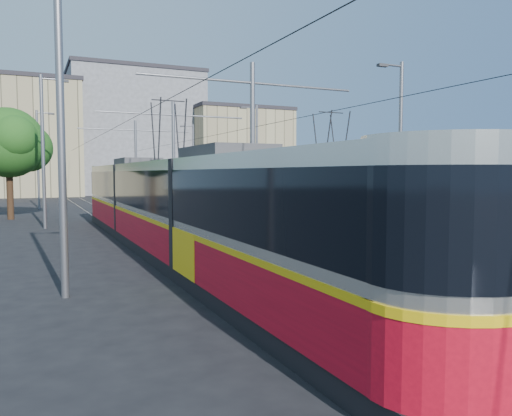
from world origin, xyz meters
name	(u,v)px	position (x,y,z in m)	size (l,w,h in m)	color
ground	(377,285)	(0.00, 0.00, 0.00)	(160.00, 160.00, 0.00)	black
platform	(188,222)	(0.00, 17.00, 0.15)	(4.00, 50.00, 0.30)	gray
tactile_strip_left	(163,220)	(-1.45, 17.00, 0.30)	(0.70, 50.00, 0.01)	gray
tactile_strip_right	(212,218)	(1.45, 17.00, 0.30)	(0.70, 50.00, 0.01)	gray
rails	(188,224)	(0.00, 17.00, 0.02)	(8.71, 70.00, 0.03)	gray
track_arrow	(320,338)	(-3.60, -3.00, 0.01)	(1.20, 5.00, 0.01)	silver
tram_left	(170,207)	(-3.60, 7.30, 1.71)	(2.43, 28.61, 5.50)	black
tram_right	(330,198)	(3.60, 7.84, 1.86)	(2.43, 32.39, 5.50)	black
catenary	(204,142)	(0.00, 14.15, 4.52)	(9.20, 70.00, 7.00)	slate
street_lamps	(169,153)	(0.00, 21.00, 4.18)	(15.18, 38.22, 8.00)	slate
shelter	(189,199)	(-0.09, 16.52, 1.47)	(0.81, 1.12, 2.23)	black
tree	(14,144)	(-9.03, 24.71, 4.73)	(4.82, 4.45, 7.00)	#382314
building_left	(12,138)	(-10.00, 60.00, 7.34)	(16.32, 12.24, 14.66)	tan
building_centre	(134,133)	(6.00, 64.00, 8.79)	(18.36, 14.28, 17.56)	gray
building_right	(238,151)	(20.00, 58.00, 6.21)	(14.28, 10.20, 12.41)	tan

